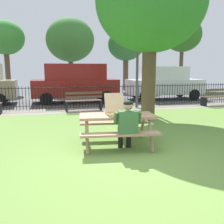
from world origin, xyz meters
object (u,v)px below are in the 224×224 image
parked_car_left (75,82)px  far_tree_center (70,40)px  adult_at_table (127,124)px  tree_midground_left (151,3)px  picnic_table_foreground (117,122)px  park_bench_center (84,101)px  parked_car_center (164,82)px  far_tree_midleft (5,38)px  lamp_post_walkway (138,49)px  far_tree_midright (126,45)px  pizza_slice_on_table (138,115)px  far_tree_right (182,35)px  park_bench_right (217,97)px  pizza_box_open (116,111)px

parked_car_left → far_tree_center: 6.75m
adult_at_table → tree_midground_left: (1.95, 3.66, 3.50)m
picnic_table_foreground → adult_at_table: adult_at_table is taller
far_tree_center → park_bench_center: bearing=-91.2°
parked_car_center → far_tree_midleft: (-9.62, 6.12, 2.93)m
lamp_post_walkway → far_tree_midright: bearing=76.8°
park_bench_center → far_tree_midleft: far_tree_midleft is taller
pizza_slice_on_table → parked_car_center: size_ratio=0.07×
tree_midground_left → far_tree_center: size_ratio=1.07×
lamp_post_walkway → far_tree_right: bearing=51.2°
picnic_table_foreground → park_bench_right: (6.53, 5.19, -0.18)m
far_tree_midleft → tree_midground_left: bearing=-59.1°
picnic_table_foreground → far_tree_midright: bearing=72.6°
lamp_post_walkway → far_tree_right: far_tree_right is taller
far_tree_midleft → parked_car_center: bearing=-32.5°
pizza_box_open → adult_at_table: (0.13, -0.52, -0.21)m
pizza_box_open → parked_car_left: size_ratio=0.13×
far_tree_center → far_tree_midright: far_tree_center is taller
parked_car_left → far_tree_midleft: bearing=125.4°
picnic_table_foreground → pizza_slice_on_table: bearing=-16.5°
tree_midground_left → picnic_table_foreground: bearing=-123.1°
far_tree_midright → lamp_post_walkway: bearing=-103.2°
pizza_slice_on_table → parked_car_left: parked_car_left is taller
lamp_post_walkway → parked_car_center: 4.06m
picnic_table_foreground → far_tree_midright: 15.24m
parked_car_left → parked_car_center: size_ratio=1.04×
parked_car_left → park_bench_center: bearing=-88.3°
picnic_table_foreground → tree_midground_left: size_ratio=0.33×
park_bench_center → lamp_post_walkway: size_ratio=0.36×
pizza_slice_on_table → tree_midground_left: bearing=64.6°
park_bench_right → far_tree_midright: size_ratio=0.33×
pizza_slice_on_table → park_bench_right: 8.07m
park_bench_right → parked_car_center: 3.36m
park_bench_center → far_tree_right: bearing=43.4°
picnic_table_foreground → far_tree_midright: far_tree_midright is taller
lamp_post_walkway → far_tree_midleft: 11.26m
pizza_box_open → park_bench_right: bearing=38.4°
parked_car_left → far_tree_midright: bearing=52.4°
picnic_table_foreground → far_tree_right: 17.54m
pizza_slice_on_table → pizza_box_open: bearing=164.4°
park_bench_center → tree_midground_left: tree_midground_left is taller
picnic_table_foreground → parked_car_center: 9.56m
pizza_slice_on_table → far_tree_right: size_ratio=0.05×
pizza_box_open → park_bench_center: (-0.14, 5.19, -0.45)m
adult_at_table → lamp_post_walkway: (2.32, 6.05, 2.07)m
far_tree_right → parked_car_left: bearing=-147.7°
park_bench_right → tree_midground_left: size_ratio=0.27×
park_bench_center → far_tree_midleft: (-4.44, 9.06, 3.52)m
pizza_box_open → adult_at_table: bearing=-76.0°
tree_midground_left → far_tree_center: bearing=100.3°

